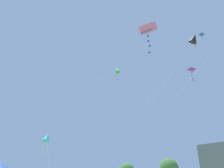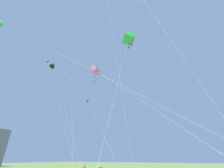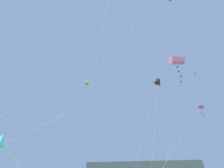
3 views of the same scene
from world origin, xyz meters
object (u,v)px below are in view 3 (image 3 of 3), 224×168
(kite_pink_box_1, at_px, (176,61))
(kite_cyan_diamond_6, at_px, (1,140))
(kite_green_diamond_7, at_px, (86,82))
(kite_purple_delta_8, at_px, (200,109))
(kite_blue_delta_3, at_px, (157,81))
(kite_black_diamond_0, at_px, (158,81))
(kite_cyan_delta_2, at_px, (194,75))

(kite_pink_box_1, distance_m, kite_cyan_diamond_6, 17.56)
(kite_green_diamond_7, xyz_separation_m, kite_purple_delta_8, (13.22, -4.03, -6.92))
(kite_blue_delta_3, xyz_separation_m, kite_cyan_diamond_6, (-15.13, -12.49, -12.11))
(kite_blue_delta_3, height_order, kite_green_diamond_7, kite_blue_delta_3)
(kite_black_diamond_0, height_order, kite_pink_box_1, kite_black_diamond_0)
(kite_pink_box_1, xyz_separation_m, kite_cyan_diamond_6, (-15.82, -1.38, -7.50))
(kite_black_diamond_0, height_order, kite_cyan_diamond_6, kite_black_diamond_0)
(kite_cyan_diamond_6, bearing_deg, kite_blue_delta_3, 39.54)
(kite_pink_box_1, bearing_deg, kite_cyan_diamond_6, -175.02)
(kite_green_diamond_7, bearing_deg, kite_purple_delta_8, -16.95)
(kite_purple_delta_8, bearing_deg, kite_blue_delta_3, 105.88)
(kite_cyan_diamond_6, distance_m, kite_green_diamond_7, 13.50)
(kite_cyan_delta_2, distance_m, kite_purple_delta_8, 13.54)
(kite_blue_delta_3, relative_size, kite_cyan_diamond_6, 1.99)
(kite_green_diamond_7, bearing_deg, kite_cyan_diamond_6, -119.41)
(kite_cyan_diamond_6, bearing_deg, kite_pink_box_1, 4.98)
(kite_cyan_delta_2, distance_m, kite_green_diamond_7, 17.87)
(kite_black_diamond_0, relative_size, kite_purple_delta_8, 1.69)
(kite_cyan_diamond_6, height_order, kite_purple_delta_8, kite_purple_delta_8)
(kite_black_diamond_0, relative_size, kite_cyan_delta_2, 0.93)
(kite_pink_box_1, distance_m, kite_purple_delta_8, 5.25)
(kite_pink_box_1, distance_m, kite_blue_delta_3, 12.05)
(kite_purple_delta_8, bearing_deg, kite_pink_box_1, -127.03)
(kite_cyan_delta_2, distance_m, kite_cyan_diamond_6, 27.91)
(kite_pink_box_1, bearing_deg, kite_purple_delta_8, 52.97)
(kite_cyan_diamond_6, height_order, kite_green_diamond_7, kite_green_diamond_7)
(kite_purple_delta_8, bearing_deg, kite_cyan_delta_2, 66.64)
(kite_black_diamond_0, xyz_separation_m, kite_pink_box_1, (0.60, -9.54, -3.74))
(kite_black_diamond_0, relative_size, kite_pink_box_1, 1.23)
(kite_cyan_diamond_6, relative_size, kite_green_diamond_7, 0.44)
(kite_pink_box_1, bearing_deg, kite_cyan_delta_2, 63.40)
(kite_black_diamond_0, xyz_separation_m, kite_blue_delta_3, (-0.08, 1.58, 0.87))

